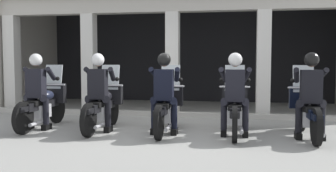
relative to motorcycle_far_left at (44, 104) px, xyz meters
name	(u,v)px	position (x,y,z in m)	size (l,w,h in m)	color
ground_plane	(186,111)	(2.70, 3.08, -0.50)	(80.00, 80.00, 0.00)	#999993
station_building	(183,40)	(2.41, 4.47, 1.60)	(10.62, 3.97, 3.34)	black
kerb_strip	(170,114)	(2.41, 1.99, -0.44)	(10.12, 0.24, 0.12)	#B7B5AD
motorcycle_far_left	(44,104)	(0.00, 0.00, 0.00)	(0.62, 2.04, 1.35)	black
police_officer_far_left	(37,85)	(0.00, -0.28, 0.44)	(0.63, 0.61, 1.58)	black
motorcycle_left	(104,106)	(1.35, -0.02, 0.00)	(0.62, 2.04, 1.35)	black
police_officer_left	(98,86)	(1.35, -0.30, 0.44)	(0.63, 0.61, 1.58)	black
motorcycle_center	(167,107)	(2.70, -0.03, 0.00)	(0.62, 2.04, 1.35)	black
police_officer_center	(164,86)	(2.70, -0.32, 0.44)	(0.63, 0.61, 1.58)	black
motorcycle_right	(235,108)	(4.05, -0.01, 0.00)	(0.62, 2.04, 1.35)	black
police_officer_right	(235,87)	(4.05, -0.30, 0.44)	(0.63, 0.61, 1.58)	black
motorcycle_far_right	(307,110)	(5.40, -0.05, 0.00)	(0.62, 2.04, 1.35)	black
police_officer_far_right	(311,88)	(5.40, -0.33, 0.44)	(0.63, 0.61, 1.58)	black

